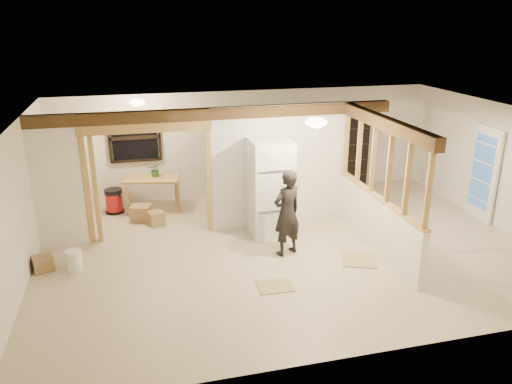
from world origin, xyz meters
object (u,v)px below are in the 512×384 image
object	(u,v)px
refrigerator	(270,188)
woman	(287,213)
shop_vac	(114,201)
work_table	(152,194)
bookshelf	(349,153)

from	to	relation	value
refrigerator	woman	distance (m)	0.98
woman	shop_vac	distance (m)	4.25
work_table	bookshelf	bearing A→B (deg)	16.74
shop_vac	bookshelf	distance (m)	5.78
woman	work_table	xyz separation A→B (m)	(-2.25, 2.83, -0.43)
bookshelf	shop_vac	bearing A→B (deg)	-176.37
woman	refrigerator	bearing A→B (deg)	-110.88
woman	shop_vac	xyz separation A→B (m)	(-3.09, 2.87, -0.53)
refrigerator	shop_vac	size ratio (longest dim) A/B	3.49
shop_vac	bookshelf	size ratio (longest dim) A/B	0.31
shop_vac	work_table	bearing A→B (deg)	-2.88
refrigerator	bookshelf	world-z (taller)	refrigerator
woman	work_table	distance (m)	3.64
refrigerator	shop_vac	distance (m)	3.66
woman	bookshelf	world-z (taller)	bookshelf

